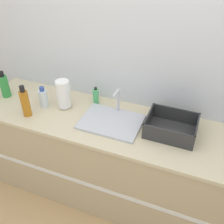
# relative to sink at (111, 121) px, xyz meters

# --- Properties ---
(ground_plane) EXTENTS (12.00, 12.00, 0.00)m
(ground_plane) POSITION_rel_sink_xyz_m (0.02, -0.30, -0.91)
(ground_plane) COLOR tan
(wall_back) EXTENTS (4.80, 0.06, 2.60)m
(wall_back) POSITION_rel_sink_xyz_m (0.02, 0.35, 0.39)
(wall_back) COLOR silver
(wall_back) RESTS_ON ground_plane
(counter_cabinet) EXTENTS (2.43, 0.64, 0.89)m
(counter_cabinet) POSITION_rel_sink_xyz_m (0.02, 0.01, -0.46)
(counter_cabinet) COLOR tan
(counter_cabinet) RESTS_ON ground_plane
(sink) EXTENTS (0.47, 0.36, 0.22)m
(sink) POSITION_rel_sink_xyz_m (0.00, 0.00, 0.00)
(sink) COLOR silver
(sink) RESTS_ON counter_cabinet
(paper_towel_roll) EXTENTS (0.11, 0.11, 0.25)m
(paper_towel_roll) POSITION_rel_sink_xyz_m (-0.45, 0.05, 0.11)
(paper_towel_roll) COLOR #4C4C51
(paper_towel_roll) RESTS_ON counter_cabinet
(dish_rack) EXTENTS (0.37, 0.29, 0.13)m
(dish_rack) POSITION_rel_sink_xyz_m (0.46, 0.05, 0.03)
(dish_rack) COLOR #2D2D2D
(dish_rack) RESTS_ON counter_cabinet
(bottle_clear) EXTENTS (0.07, 0.07, 0.19)m
(bottle_clear) POSITION_rel_sink_xyz_m (-0.62, -0.00, 0.07)
(bottle_clear) COLOR silver
(bottle_clear) RESTS_ON counter_cabinet
(bottle_green) EXTENTS (0.08, 0.08, 0.25)m
(bottle_green) POSITION_rel_sink_xyz_m (-1.03, 0.01, 0.09)
(bottle_green) COLOR #2D8C3D
(bottle_green) RESTS_ON counter_cabinet
(bottle_amber) EXTENTS (0.07, 0.07, 0.27)m
(bottle_amber) POSITION_rel_sink_xyz_m (-0.68, -0.16, 0.10)
(bottle_amber) COLOR #B26B19
(bottle_amber) RESTS_ON counter_cabinet
(soap_dispenser) EXTENTS (0.05, 0.05, 0.16)m
(soap_dispenser) POSITION_rel_sink_xyz_m (-0.23, 0.21, 0.05)
(soap_dispenser) COLOR #4CB266
(soap_dispenser) RESTS_ON counter_cabinet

